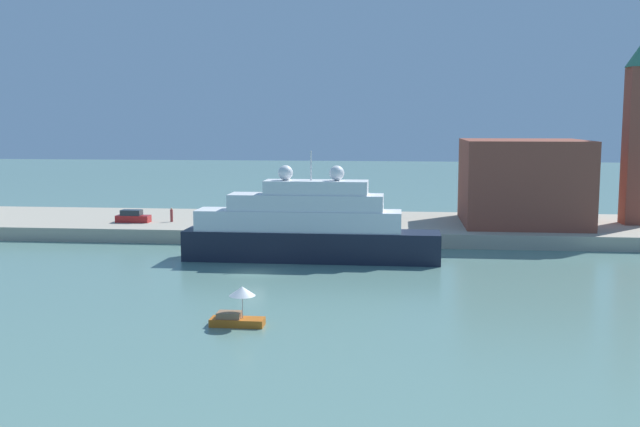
{
  "coord_description": "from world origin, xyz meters",
  "views": [
    {
      "loc": [
        14.08,
        -68.76,
        14.57
      ],
      "look_at": [
        5.95,
        6.0,
        5.14
      ],
      "focal_mm": 41.75,
      "sensor_mm": 36.0,
      "label": 1
    }
  ],
  "objects_px": {
    "harbor_building": "(523,182)",
    "parked_car": "(133,217)",
    "bell_tower": "(639,127)",
    "small_motorboat": "(238,309)",
    "person_figure": "(172,215)",
    "large_yacht": "(307,228)",
    "mooring_bollard": "(256,227)"
  },
  "relations": [
    {
      "from": "mooring_bollard",
      "to": "large_yacht",
      "type": "bearing_deg",
      "value": -53.75
    },
    {
      "from": "person_figure",
      "to": "large_yacht",
      "type": "bearing_deg",
      "value": -38.9
    },
    {
      "from": "parked_car",
      "to": "small_motorboat",
      "type": "bearing_deg",
      "value": -60.69
    },
    {
      "from": "mooring_bollard",
      "to": "parked_car",
      "type": "bearing_deg",
      "value": 164.44
    },
    {
      "from": "mooring_bollard",
      "to": "bell_tower",
      "type": "bearing_deg",
      "value": 12.1
    },
    {
      "from": "mooring_bollard",
      "to": "person_figure",
      "type": "bearing_deg",
      "value": 155.12
    },
    {
      "from": "large_yacht",
      "to": "person_figure",
      "type": "height_order",
      "value": "large_yacht"
    },
    {
      "from": "large_yacht",
      "to": "person_figure",
      "type": "bearing_deg",
      "value": 141.1
    },
    {
      "from": "small_motorboat",
      "to": "bell_tower",
      "type": "distance_m",
      "value": 62.18
    },
    {
      "from": "harbor_building",
      "to": "small_motorboat",
      "type": "bearing_deg",
      "value": -121.01
    },
    {
      "from": "parked_car",
      "to": "large_yacht",
      "type": "bearing_deg",
      "value": -31.4
    },
    {
      "from": "harbor_building",
      "to": "parked_car",
      "type": "bearing_deg",
      "value": -175.24
    },
    {
      "from": "parked_car",
      "to": "mooring_bollard",
      "type": "bearing_deg",
      "value": -15.56
    },
    {
      "from": "person_figure",
      "to": "mooring_bollard",
      "type": "height_order",
      "value": "person_figure"
    },
    {
      "from": "bell_tower",
      "to": "parked_car",
      "type": "distance_m",
      "value": 64.4
    },
    {
      "from": "harbor_building",
      "to": "bell_tower",
      "type": "bearing_deg",
      "value": 4.53
    },
    {
      "from": "large_yacht",
      "to": "person_figure",
      "type": "distance_m",
      "value": 25.14
    },
    {
      "from": "small_motorboat",
      "to": "harbor_building",
      "type": "xyz_separation_m",
      "value": [
        26.61,
        44.27,
        5.72
      ]
    },
    {
      "from": "parked_car",
      "to": "mooring_bollard",
      "type": "xyz_separation_m",
      "value": [
        16.91,
        -4.71,
        -0.37
      ]
    },
    {
      "from": "bell_tower",
      "to": "large_yacht",
      "type": "bearing_deg",
      "value": -152.63
    },
    {
      "from": "harbor_building",
      "to": "bell_tower",
      "type": "xyz_separation_m",
      "value": [
        14.0,
        1.11,
        6.86
      ]
    },
    {
      "from": "harbor_building",
      "to": "parked_car",
      "type": "distance_m",
      "value": 49.54
    },
    {
      "from": "bell_tower",
      "to": "parked_car",
      "type": "bearing_deg",
      "value": -175.29
    },
    {
      "from": "parked_car",
      "to": "harbor_building",
      "type": "bearing_deg",
      "value": 4.76
    },
    {
      "from": "bell_tower",
      "to": "mooring_bollard",
      "type": "distance_m",
      "value": 48.75
    },
    {
      "from": "large_yacht",
      "to": "parked_car",
      "type": "height_order",
      "value": "large_yacht"
    },
    {
      "from": "small_motorboat",
      "to": "parked_car",
      "type": "bearing_deg",
      "value": 119.31
    },
    {
      "from": "bell_tower",
      "to": "person_figure",
      "type": "xyz_separation_m",
      "value": [
        -58.34,
        -4.31,
        -11.27
      ]
    },
    {
      "from": "harbor_building",
      "to": "parked_car",
      "type": "relative_size",
      "value": 3.57
    },
    {
      "from": "small_motorboat",
      "to": "person_figure",
      "type": "height_order",
      "value": "person_figure"
    },
    {
      "from": "large_yacht",
      "to": "mooring_bollard",
      "type": "xyz_separation_m",
      "value": [
        -7.45,
        10.16,
        -1.44
      ]
    },
    {
      "from": "person_figure",
      "to": "bell_tower",
      "type": "bearing_deg",
      "value": 4.22
    }
  ]
}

